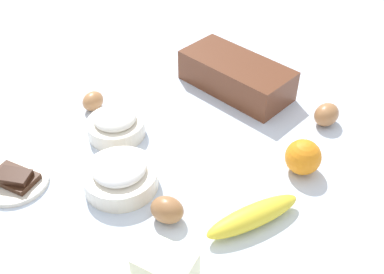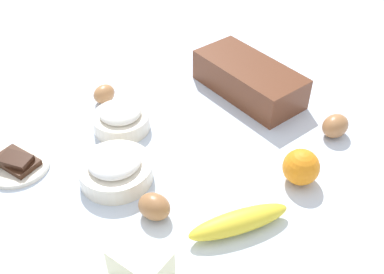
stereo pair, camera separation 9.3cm
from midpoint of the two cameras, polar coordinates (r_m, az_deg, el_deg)
The scene contains 11 objects.
ground_plane at distance 0.96m, azimuth -2.76°, elevation -2.38°, with size 2.40×2.40×0.02m, color silver.
loaf_pan at distance 1.12m, azimuth 3.27°, elevation 7.85°, with size 0.30×0.19×0.08m.
flour_bowl at distance 1.00m, azimuth -12.34°, elevation 1.50°, with size 0.13×0.13×0.06m.
sugar_bowl at distance 0.88m, azimuth -12.16°, elevation -4.83°, with size 0.15×0.15×0.07m.
banana at distance 0.81m, azimuth 4.52°, elevation -10.20°, with size 0.19×0.04×0.04m, color yellow.
orange_fruit at distance 0.91m, azimuth 11.18°, elevation -2.65°, with size 0.07×0.07×0.07m, color orange.
butter_block at distance 0.74m, azimuth -7.18°, elevation -16.52°, with size 0.09×0.06×0.06m, color #F4EDB2.
egg_near_butter at distance 1.04m, azimuth 14.39°, elevation 2.70°, with size 0.05×0.05×0.06m, color #A77044.
egg_beside_bowl at distance 0.81m, azimuth -6.50°, elevation -9.37°, with size 0.05×0.05×0.06m, color #A06B41.
egg_loose at distance 1.10m, azimuth -14.93°, elevation 4.37°, with size 0.04×0.04×0.06m, color #B47A49.
chocolate_plate at distance 0.96m, azimuth -24.28°, elevation -5.16°, with size 0.13×0.13×0.03m.
Camera 1 is at (0.37, -0.61, 0.64)m, focal length 41.78 mm.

